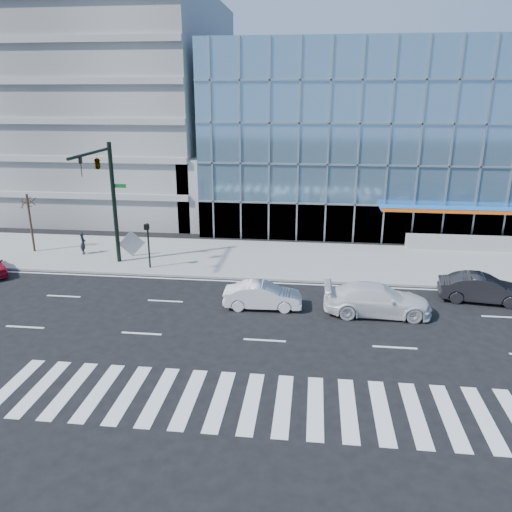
% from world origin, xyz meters
% --- Properties ---
extents(ground, '(160.00, 160.00, 0.00)m').
position_xyz_m(ground, '(0.00, 0.00, 0.00)').
color(ground, black).
rests_on(ground, ground).
extents(sidewalk, '(120.00, 8.00, 0.15)m').
position_xyz_m(sidewalk, '(0.00, 8.00, 0.07)').
color(sidewalk, gray).
rests_on(sidewalk, ground).
extents(theatre_building, '(42.00, 26.00, 15.00)m').
position_xyz_m(theatre_building, '(14.00, 26.00, 7.50)').
color(theatre_building, '#6993AF').
rests_on(theatre_building, ground).
extents(parking_garage, '(24.00, 24.00, 20.00)m').
position_xyz_m(parking_garage, '(-20.00, 26.00, 10.00)').
color(parking_garage, gray).
rests_on(parking_garage, ground).
extents(ramp_block, '(6.00, 8.00, 6.00)m').
position_xyz_m(ramp_block, '(-6.00, 18.00, 3.00)').
color(ramp_block, gray).
rests_on(ramp_block, ground).
extents(tower_backdrop, '(14.00, 14.00, 48.00)m').
position_xyz_m(tower_backdrop, '(-30.00, 70.00, 24.00)').
color(tower_backdrop, gray).
rests_on(tower_backdrop, ground).
extents(traffic_signal, '(1.14, 5.74, 8.00)m').
position_xyz_m(traffic_signal, '(-11.00, 4.57, 6.16)').
color(traffic_signal, black).
rests_on(traffic_signal, sidewalk).
extents(ped_signal_post, '(0.30, 0.33, 3.00)m').
position_xyz_m(ped_signal_post, '(-8.50, 4.94, 2.14)').
color(ped_signal_post, black).
rests_on(ped_signal_post, sidewalk).
extents(street_tree_near, '(1.10, 1.10, 4.23)m').
position_xyz_m(street_tree_near, '(-18.00, 7.50, 3.78)').
color(street_tree_near, '#332319').
rests_on(street_tree_near, sidewalk).
extents(white_suv, '(5.58, 2.31, 1.61)m').
position_xyz_m(white_suv, '(5.55, -0.34, 0.81)').
color(white_suv, white).
rests_on(white_suv, ground).
extents(white_sedan, '(4.26, 1.63, 1.38)m').
position_xyz_m(white_sedan, '(-0.48, -0.23, 0.69)').
color(white_sedan, silver).
rests_on(white_sedan, ground).
extents(dark_sedan, '(4.81, 2.20, 1.53)m').
position_xyz_m(dark_sedan, '(11.55, 2.03, 0.76)').
color(dark_sedan, black).
rests_on(dark_sedan, ground).
extents(pedestrian, '(0.53, 0.66, 1.59)m').
position_xyz_m(pedestrian, '(-14.14, 7.31, 0.95)').
color(pedestrian, black).
rests_on(pedestrian, sidewalk).
extents(tilted_panel, '(1.71, 0.79, 1.84)m').
position_xyz_m(tilted_panel, '(-10.51, 7.24, 1.07)').
color(tilted_panel, '#999999').
rests_on(tilted_panel, sidewalk).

